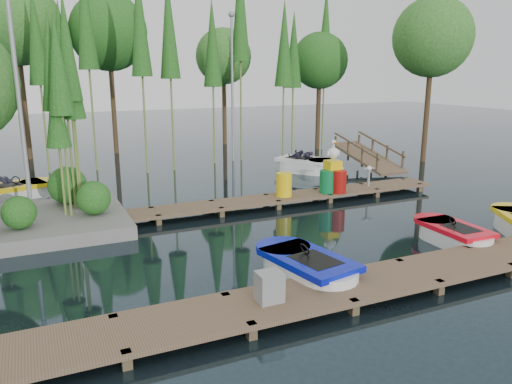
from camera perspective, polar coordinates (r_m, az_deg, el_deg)
name	(u,v)px	position (r m, az deg, el deg)	size (l,w,h in m)	color
ground_plane	(247,235)	(14.17, -1.01, -4.97)	(90.00, 90.00, 0.00)	#1C2C34
near_dock	(336,290)	(10.41, 9.11, -11.00)	(18.00, 1.50, 0.50)	brown
far_dock	(245,203)	(16.68, -1.29, -1.23)	(15.00, 1.20, 0.50)	brown
tree_screen	(103,32)	(23.19, -17.04, 17.12)	(34.42, 18.53, 10.31)	#43301C
lamp_island	(17,81)	(14.81, -25.66, 11.32)	(0.30, 0.30, 7.25)	gray
lamp_rear	(232,75)	(25.11, -2.74, 13.16)	(0.30, 0.30, 7.25)	gray
ramp	(368,156)	(23.98, 12.67, 3.98)	(1.50, 3.94, 1.49)	brown
boat_blue	(307,270)	(11.20, 5.84, -8.81)	(1.76, 2.99, 0.94)	white
boat_red	(453,235)	(14.44, 21.61, -4.63)	(1.16, 2.47, 0.82)	white
boat_yellow_far	(14,192)	(19.78, -25.94, -0.03)	(3.06, 2.08, 1.41)	white
boat_white_far	(305,165)	(22.89, 5.58, 3.10)	(2.80, 3.22, 1.41)	white
utility_cabinet	(269,287)	(9.57, 1.54, -10.77)	(0.48, 0.40, 0.58)	gray
yellow_barrel	(284,185)	(17.18, 3.22, 0.85)	(0.54, 0.54, 0.82)	yellow
drum_cluster	(334,177)	(17.98, 8.87, 1.75)	(1.08, 0.99, 1.86)	#0C6C34
seagull_post	(369,173)	(19.04, 12.78, 2.18)	(0.49, 0.26, 0.78)	gray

